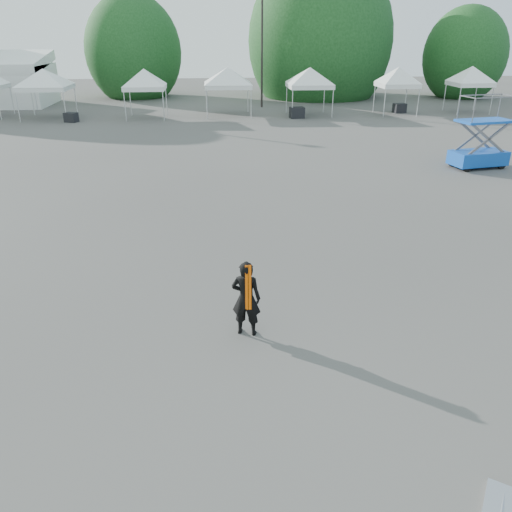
{
  "coord_description": "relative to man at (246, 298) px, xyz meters",
  "views": [
    {
      "loc": [
        -1.11,
        -9.94,
        5.7
      ],
      "look_at": [
        -0.27,
        -0.25,
        1.3
      ],
      "focal_mm": 35.0,
      "sensor_mm": 36.0,
      "label": 1
    }
  ],
  "objects": [
    {
      "name": "crate_east",
      "position": [
        13.7,
        29.32,
        -0.48
      ],
      "size": [
        0.97,
        0.81,
        0.68
      ],
      "primitive_type": "cube",
      "rotation": [
        0.0,
        0.0,
        0.16
      ],
      "color": "black",
      "rests_on": "ground"
    },
    {
      "name": "tree_mid_w",
      "position": [
        -7.45,
        41.22,
        3.11
      ],
      "size": [
        4.16,
        4.16,
        6.33
      ],
      "color": "#382314",
      "rests_on": "ground"
    },
    {
      "name": "tent_h",
      "position": [
        18.78,
        28.98,
        2.24
      ],
      "size": [
        3.8,
        3.8,
        3.88
      ],
      "color": "silver",
      "rests_on": "ground"
    },
    {
      "name": "tree_mid_e",
      "position": [
        9.55,
        40.22,
        4.02
      ],
      "size": [
        5.12,
        5.12,
        7.79
      ],
      "color": "#382314",
      "rests_on": "ground"
    },
    {
      "name": "crate_mid",
      "position": [
        5.51,
        27.43,
        -0.44
      ],
      "size": [
        1.06,
        0.88,
        0.76
      ],
      "primitive_type": "cube",
      "rotation": [
        0.0,
        0.0,
        0.13
      ],
      "color": "black",
      "rests_on": "ground"
    },
    {
      "name": "tree_far_e",
      "position": [
        22.55,
        38.22,
        2.81
      ],
      "size": [
        3.84,
        3.84,
        5.84
      ],
      "color": "#382314",
      "rests_on": "ground"
    },
    {
      "name": "tent_c",
      "position": [
        -12.04,
        28.91,
        2.24
      ],
      "size": [
        4.67,
        4.67,
        3.88
      ],
      "color": "silver",
      "rests_on": "ground"
    },
    {
      "name": "crate_west",
      "position": [
        -10.11,
        27.07,
        -0.5
      ],
      "size": [
        0.99,
        0.89,
        0.63
      ],
      "primitive_type": "cube",
      "rotation": [
        0.0,
        0.0,
        -0.39
      ],
      "color": "black",
      "rests_on": "ground"
    },
    {
      "name": "light_pole_east",
      "position": [
        3.55,
        33.22,
        4.7
      ],
      "size": [
        0.6,
        0.25,
        9.8
      ],
      "color": "black",
      "rests_on": "ground"
    },
    {
      "name": "ground",
      "position": [
        0.55,
        1.22,
        -0.82
      ],
      "size": [
        120.0,
        120.0,
        0.0
      ],
      "primitive_type": "plane",
      "color": "#474442",
      "rests_on": "ground"
    },
    {
      "name": "scissor_lift",
      "position": [
        11.4,
        12.73,
        0.77
      ],
      "size": [
        2.63,
        1.66,
        3.15
      ],
      "rotation": [
        0.0,
        0.0,
        0.19
      ],
      "color": "#0E36B6",
      "rests_on": "ground"
    },
    {
      "name": "tent_g",
      "position": [
        13.05,
        28.57,
        2.24
      ],
      "size": [
        3.79,
        3.79,
        3.88
      ],
      "color": "silver",
      "rests_on": "ground"
    },
    {
      "name": "tent_e",
      "position": [
        0.69,
        29.22,
        2.24
      ],
      "size": [
        4.69,
        4.69,
        3.88
      ],
      "color": "silver",
      "rests_on": "ground"
    },
    {
      "name": "man",
      "position": [
        0.0,
        0.0,
        0.0
      ],
      "size": [
        0.67,
        0.53,
        1.63
      ],
      "rotation": [
        0.0,
        0.0,
        2.89
      ],
      "color": "black",
      "rests_on": "ground"
    },
    {
      "name": "tent_f",
      "position": [
        6.57,
        28.65,
        2.24
      ],
      "size": [
        4.35,
        4.35,
        3.88
      ],
      "color": "silver",
      "rests_on": "ground"
    },
    {
      "name": "tent_d",
      "position": [
        -5.12,
        28.33,
        2.24
      ],
      "size": [
        3.95,
        3.95,
        3.88
      ],
      "color": "silver",
      "rests_on": "ground"
    }
  ]
}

